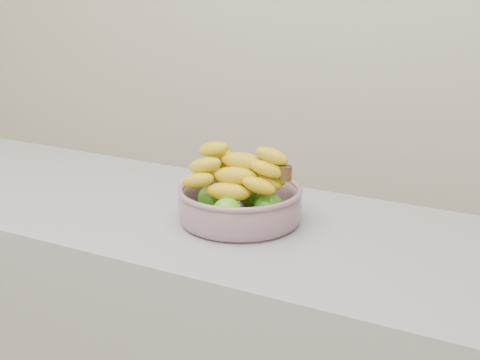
% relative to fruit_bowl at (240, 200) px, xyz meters
% --- Properties ---
extents(fruit_bowl, '(0.28, 0.28, 0.17)m').
position_rel_fruit_bowl_xyz_m(fruit_bowl, '(0.00, 0.00, 0.00)').
color(fruit_bowl, '#8694A1').
rests_on(fruit_bowl, counter).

